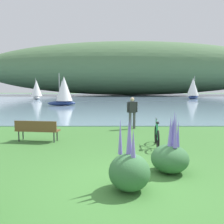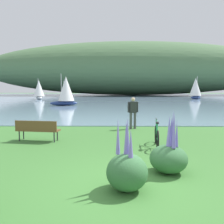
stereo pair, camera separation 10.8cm
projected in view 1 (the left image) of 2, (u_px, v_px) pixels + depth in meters
name	position (u px, v px, depth m)	size (l,w,h in m)	color
ground_plane	(129.00, 183.00, 5.27)	(200.00, 200.00, 0.00)	#3D7533
bay_water	(114.00, 98.00, 52.83)	(180.00, 80.00, 0.04)	#7A99B2
distant_hillside	(131.00, 69.00, 71.34)	(96.03, 28.00, 16.35)	#4C7047
park_bench_near_camera	(38.00, 129.00, 9.36)	(1.85, 0.72, 0.88)	brown
bicycle_leaning_near_bench	(157.00, 136.00, 8.54)	(0.27, 1.76, 1.01)	black
person_at_shoreline	(133.00, 111.00, 12.25)	(0.59, 0.31, 1.71)	#4C4C51
echium_bush_mid_cluster	(171.00, 157.00, 5.90)	(0.98, 0.98, 1.65)	#386B3D
echium_bush_far_cluster	(130.00, 170.00, 4.86)	(0.90, 0.90, 1.60)	#386B3D
sailboat_nearest_to_shore	(37.00, 89.00, 43.95)	(2.89, 3.50, 4.09)	white
sailboat_mid_bay	(62.00, 91.00, 43.02)	(2.25, 3.13, 3.55)	navy
sailboat_toward_hillside	(194.00, 88.00, 45.34)	(3.62, 3.69, 4.57)	navy
sailboat_far_off	(64.00, 91.00, 28.15)	(3.51, 2.42, 3.97)	navy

